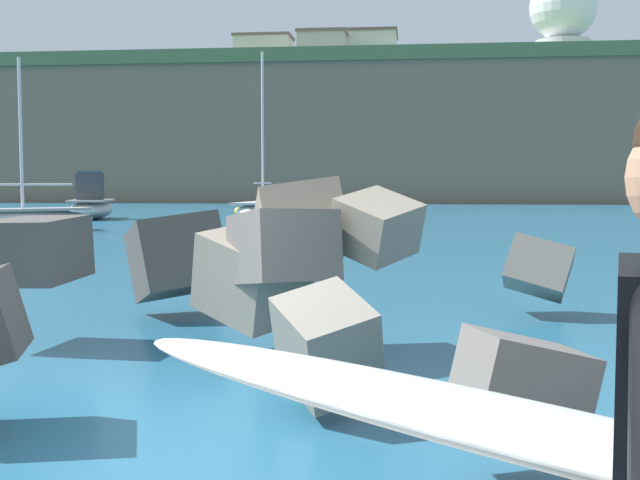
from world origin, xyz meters
name	(u,v)px	position (x,y,z in m)	size (l,w,h in m)	color
ground_plane	(165,426)	(0.00, 0.00, 0.00)	(400.00, 400.00, 0.00)	#235B7A
boat_near_left	(261,210)	(-5.17, 31.48, 0.54)	(2.44, 4.65, 7.99)	white
boat_near_centre	(10,219)	(-12.84, 22.20, 0.50)	(5.73, 5.07, 6.44)	beige
boat_mid_left	(91,204)	(-13.98, 32.55, 0.75)	(2.85, 4.49, 2.41)	beige
mooring_buoy_inner	(238,211)	(-7.73, 38.10, 0.22)	(0.44, 0.44, 0.44)	yellow
headland_bluff	(276,136)	(-12.31, 78.21, 6.69)	(82.27, 31.97, 13.33)	#756651
radar_dome	(563,19)	(17.77, 82.37, 19.05)	(7.03, 7.03, 10.50)	silver
station_building_west	(373,55)	(-2.37, 83.29, 15.77)	(5.45, 6.78, 4.86)	silver
station_building_central	(324,54)	(-7.39, 80.08, 15.45)	(5.19, 7.53, 4.21)	#B2ADA3
station_building_east	(264,58)	(-14.64, 83.97, 15.80)	(6.48, 4.50, 4.91)	beige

